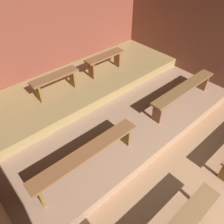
% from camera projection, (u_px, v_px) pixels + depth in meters
% --- Properties ---
extents(ground, '(6.34, 6.22, 0.08)m').
position_uv_depth(ground, '(129.00, 132.00, 4.95)').
color(ground, '#956C4C').
extents(wall_back, '(6.34, 0.06, 2.56)m').
position_uv_depth(wall_back, '(56.00, 38.00, 5.61)').
color(wall_back, brown).
rests_on(wall_back, ground).
extents(wall_right, '(0.06, 6.22, 2.56)m').
position_uv_depth(wall_right, '(211.00, 41.00, 5.47)').
color(wall_right, brown).
rests_on(wall_right, ground).
extents(platform_lower, '(5.54, 3.62, 0.23)m').
position_uv_depth(platform_lower, '(103.00, 107.00, 5.35)').
color(platform_lower, '#926F56').
rests_on(platform_lower, ground).
extents(platform_middle, '(5.54, 1.86, 0.23)m').
position_uv_depth(platform_middle, '(81.00, 84.00, 5.69)').
color(platform_middle, olive).
rests_on(platform_middle, platform_lower).
extents(bench_lower_left, '(2.06, 0.28, 0.48)m').
position_uv_depth(bench_lower_left, '(87.00, 155.00, 3.62)').
color(bench_lower_left, brown).
rests_on(bench_lower_left, platform_lower).
extents(bench_lower_right, '(2.06, 0.28, 0.48)m').
position_uv_depth(bench_lower_right, '(184.00, 90.00, 5.00)').
color(bench_lower_right, brown).
rests_on(bench_lower_right, platform_lower).
extents(bench_middle_left, '(1.13, 0.28, 0.48)m').
position_uv_depth(bench_middle_left, '(55.00, 80.00, 4.95)').
color(bench_middle_left, brown).
rests_on(bench_middle_left, platform_middle).
extents(bench_middle_right, '(1.13, 0.28, 0.48)m').
position_uv_depth(bench_middle_right, '(105.00, 59.00, 5.69)').
color(bench_middle_right, brown).
rests_on(bench_middle_right, platform_middle).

